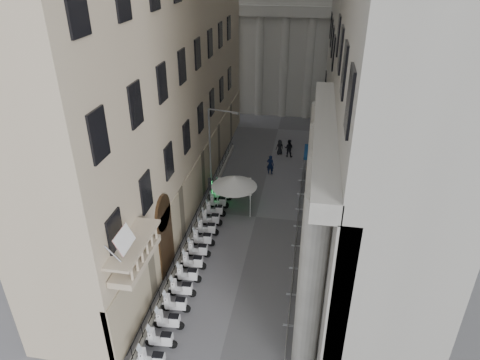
# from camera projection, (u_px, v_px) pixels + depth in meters

# --- Properties ---
(iron_fence) EXTENTS (0.30, 28.00, 1.40)m
(iron_fence) POSITION_uv_depth(u_px,v_px,m) (200.00, 220.00, 33.64)
(iron_fence) COLOR black
(iron_fence) RESTS_ON ground
(blue_awning) EXTENTS (1.60, 3.00, 3.00)m
(blue_awning) POSITION_uv_depth(u_px,v_px,m) (311.00, 181.00, 39.31)
(blue_awning) COLOR navy
(blue_awning) RESTS_ON ground
(flag) EXTENTS (1.00, 1.40, 8.20)m
(flag) POSITION_uv_depth(u_px,v_px,m) (143.00, 357.00, 22.32)
(flag) COLOR #9E0C11
(flag) RESTS_ON ground
(scooter_1) EXTENTS (1.43, 0.65, 1.50)m
(scooter_1) POSITION_uv_depth(u_px,v_px,m) (162.00, 347.00, 22.89)
(scooter_1) COLOR white
(scooter_1) RESTS_ON ground
(scooter_2) EXTENTS (1.43, 0.65, 1.50)m
(scooter_2) POSITION_uv_depth(u_px,v_px,m) (170.00, 328.00, 24.01)
(scooter_2) COLOR white
(scooter_2) RESTS_ON ground
(scooter_3) EXTENTS (1.43, 0.65, 1.50)m
(scooter_3) POSITION_uv_depth(u_px,v_px,m) (177.00, 311.00, 25.13)
(scooter_3) COLOR white
(scooter_3) RESTS_ON ground
(scooter_4) EXTENTS (1.43, 0.65, 1.50)m
(scooter_4) POSITION_uv_depth(u_px,v_px,m) (183.00, 296.00, 26.26)
(scooter_4) COLOR white
(scooter_4) RESTS_ON ground
(scooter_5) EXTENTS (1.43, 0.65, 1.50)m
(scooter_5) POSITION_uv_depth(u_px,v_px,m) (189.00, 282.00, 27.38)
(scooter_5) COLOR white
(scooter_5) RESTS_ON ground
(scooter_6) EXTENTS (1.43, 0.65, 1.50)m
(scooter_6) POSITION_uv_depth(u_px,v_px,m) (194.00, 269.00, 28.50)
(scooter_6) COLOR white
(scooter_6) RESTS_ON ground
(scooter_7) EXTENTS (1.43, 0.65, 1.50)m
(scooter_7) POSITION_uv_depth(u_px,v_px,m) (199.00, 257.00, 29.63)
(scooter_7) COLOR white
(scooter_7) RESTS_ON ground
(scooter_8) EXTENTS (1.43, 0.65, 1.50)m
(scooter_8) POSITION_uv_depth(u_px,v_px,m) (203.00, 245.00, 30.75)
(scooter_8) COLOR white
(scooter_8) RESTS_ON ground
(scooter_9) EXTENTS (1.43, 0.65, 1.50)m
(scooter_9) POSITION_uv_depth(u_px,v_px,m) (208.00, 235.00, 31.87)
(scooter_9) COLOR white
(scooter_9) RESTS_ON ground
(scooter_10) EXTENTS (1.43, 0.65, 1.50)m
(scooter_10) POSITION_uv_depth(u_px,v_px,m) (212.00, 225.00, 32.99)
(scooter_10) COLOR white
(scooter_10) RESTS_ON ground
(scooter_11) EXTENTS (1.43, 0.65, 1.50)m
(scooter_11) POSITION_uv_depth(u_px,v_px,m) (215.00, 216.00, 34.12)
(scooter_11) COLOR white
(scooter_11) RESTS_ON ground
(scooter_12) EXTENTS (1.43, 0.65, 1.50)m
(scooter_12) POSITION_uv_depth(u_px,v_px,m) (219.00, 208.00, 35.24)
(scooter_12) COLOR white
(scooter_12) RESTS_ON ground
(scooter_13) EXTENTS (1.43, 0.65, 1.50)m
(scooter_13) POSITION_uv_depth(u_px,v_px,m) (222.00, 200.00, 36.36)
(scooter_13) COLOR white
(scooter_13) RESTS_ON ground
(scooter_14) EXTENTS (1.43, 0.65, 1.50)m
(scooter_14) POSITION_uv_depth(u_px,v_px,m) (225.00, 192.00, 37.49)
(scooter_14) COLOR white
(scooter_14) RESTS_ON ground
(barrier_1) EXTENTS (0.60, 2.40, 1.10)m
(barrier_1) POSITION_uv_depth(u_px,v_px,m) (286.00, 343.00, 23.09)
(barrier_1) COLOR #A7AAAF
(barrier_1) RESTS_ON ground
(barrier_2) EXTENTS (0.60, 2.40, 1.10)m
(barrier_2) POSITION_uv_depth(u_px,v_px,m) (290.00, 310.00, 25.25)
(barrier_2) COLOR #A7AAAF
(barrier_2) RESTS_ON ground
(barrier_3) EXTENTS (0.60, 2.40, 1.10)m
(barrier_3) POSITION_uv_depth(u_px,v_px,m) (292.00, 281.00, 27.42)
(barrier_3) COLOR #A7AAAF
(barrier_3) RESTS_ON ground
(barrier_4) EXTENTS (0.60, 2.40, 1.10)m
(barrier_4) POSITION_uv_depth(u_px,v_px,m) (295.00, 257.00, 29.59)
(barrier_4) COLOR #A7AAAF
(barrier_4) RESTS_ON ground
(barrier_5) EXTENTS (0.60, 2.40, 1.10)m
(barrier_5) POSITION_uv_depth(u_px,v_px,m) (297.00, 236.00, 31.76)
(barrier_5) COLOR #A7AAAF
(barrier_5) RESTS_ON ground
(barrier_6) EXTENTS (0.60, 2.40, 1.10)m
(barrier_6) POSITION_uv_depth(u_px,v_px,m) (298.00, 218.00, 33.93)
(barrier_6) COLOR #A7AAAF
(barrier_6) RESTS_ON ground
(barrier_7) EXTENTS (0.60, 2.40, 1.10)m
(barrier_7) POSITION_uv_depth(u_px,v_px,m) (300.00, 202.00, 36.10)
(barrier_7) COLOR #A7AAAF
(barrier_7) RESTS_ON ground
(barrier_8) EXTENTS (0.60, 2.40, 1.10)m
(barrier_8) POSITION_uv_depth(u_px,v_px,m) (301.00, 187.00, 38.27)
(barrier_8) COLOR #A7AAAF
(barrier_8) RESTS_ON ground
(barrier_9) EXTENTS (0.60, 2.40, 1.10)m
(barrier_9) POSITION_uv_depth(u_px,v_px,m) (302.00, 175.00, 40.43)
(barrier_9) COLOR #A7AAAF
(barrier_9) RESTS_ON ground
(security_tent) EXTENTS (3.68, 3.68, 2.99)m
(security_tent) POSITION_uv_depth(u_px,v_px,m) (236.00, 183.00, 33.80)
(security_tent) COLOR white
(security_tent) RESTS_ON ground
(street_lamp) EXTENTS (2.56, 0.71, 7.94)m
(street_lamp) POSITION_uv_depth(u_px,v_px,m) (213.00, 147.00, 34.50)
(street_lamp) COLOR gray
(street_lamp) RESTS_ON ground
(info_kiosk) EXTENTS (0.53, 1.01, 2.06)m
(info_kiosk) POSITION_uv_depth(u_px,v_px,m) (210.00, 191.00, 35.55)
(info_kiosk) COLOR black
(info_kiosk) RESTS_ON ground
(pedestrian_a) EXTENTS (0.76, 0.58, 1.88)m
(pedestrian_a) POSITION_uv_depth(u_px,v_px,m) (270.00, 165.00, 40.18)
(pedestrian_a) COLOR #0D1735
(pedestrian_a) RESTS_ON ground
(pedestrian_b) EXTENTS (0.98, 0.80, 1.86)m
(pedestrian_b) POSITION_uv_depth(u_px,v_px,m) (289.00, 148.00, 43.56)
(pedestrian_b) COLOR black
(pedestrian_b) RESTS_ON ground
(pedestrian_c) EXTENTS (0.92, 0.79, 1.59)m
(pedestrian_c) POSITION_uv_depth(u_px,v_px,m) (280.00, 147.00, 44.10)
(pedestrian_c) COLOR black
(pedestrian_c) RESTS_ON ground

